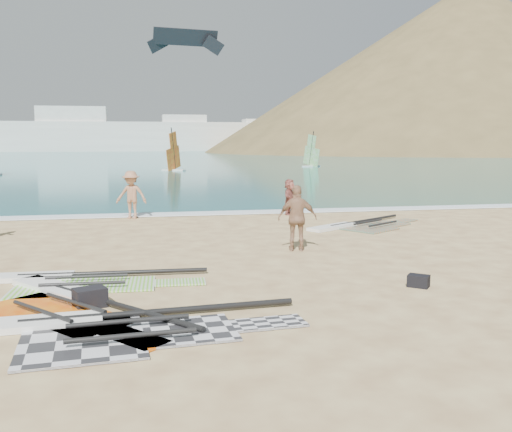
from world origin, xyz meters
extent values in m
plane|color=#DDC681|center=(0.00, 0.00, 0.00)|extent=(300.00, 300.00, 0.00)
cube|color=#0D575D|center=(0.00, 132.00, 0.00)|extent=(300.00, 240.00, 0.06)
cube|color=white|center=(0.00, 12.30, 0.00)|extent=(300.00, 1.20, 0.04)
cube|color=white|center=(-20.00, 150.00, 4.03)|extent=(160.00, 8.00, 8.00)
cube|color=white|center=(-20.00, 150.00, 6.03)|extent=(18.00, 7.00, 12.00)
cube|color=white|center=(10.00, 150.00, 5.03)|extent=(12.00, 7.00, 10.00)
cube|color=white|center=(35.00, 150.00, 4.53)|extent=(16.00, 7.00, 9.00)
cube|color=white|center=(55.00, 150.00, 5.53)|extent=(10.00, 7.00, 11.00)
cone|color=olive|center=(85.00, 130.00, 0.00)|extent=(143.00, 143.00, 45.00)
cube|color=#29282B|center=(-2.89, -3.09, 0.02)|extent=(2.11, 2.31, 0.04)
cube|color=#29282B|center=(-1.17, -2.95, 0.02)|extent=(1.62, 1.52, 0.04)
cube|color=#29282B|center=(0.23, -2.84, 0.02)|extent=(1.34, 0.75, 0.04)
cylinder|color=black|center=(-1.56, -2.01, 0.10)|extent=(4.97, 0.50, 0.12)
cylinder|color=black|center=(-2.17, -2.65, 0.16)|extent=(2.05, 0.25, 0.09)
cylinder|color=black|center=(-2.11, -3.41, 0.16)|extent=(2.05, 0.25, 0.09)
cube|color=white|center=(-3.94, -2.19, 0.06)|extent=(2.64, 0.90, 0.12)
cube|color=#6DCF23|center=(-3.85, 0.50, 0.02)|extent=(1.79, 1.97, 0.04)
cube|color=#6DCF23|center=(-2.33, 0.44, 0.02)|extent=(1.38, 1.29, 0.04)
cube|color=#6DCF23|center=(-1.10, 0.39, 0.02)|extent=(1.16, 0.62, 0.04)
cylinder|color=black|center=(-2.58, 1.30, 0.10)|extent=(4.36, 0.29, 0.10)
cylinder|color=black|center=(-3.17, 0.80, 0.16)|extent=(1.80, 0.15, 0.08)
cylinder|color=black|center=(-3.20, 0.14, 0.16)|extent=(1.80, 0.15, 0.08)
cube|color=white|center=(-4.66, 1.39, 0.06)|extent=(2.30, 0.71, 0.12)
cube|color=#FF5928|center=(6.05, 7.05, 0.02)|extent=(2.43, 2.48, 0.04)
cube|color=#FF5928|center=(7.29, 7.87, 0.02)|extent=(1.76, 1.73, 0.04)
cube|color=#FF5928|center=(8.31, 8.53, 0.02)|extent=(1.24, 1.08, 0.04)
cylinder|color=black|center=(6.60, 8.42, 0.10)|extent=(3.65, 2.44, 0.10)
cylinder|color=black|center=(6.41, 7.68, 0.16)|extent=(1.52, 1.03, 0.07)
cylinder|color=black|center=(6.77, 7.14, 0.16)|extent=(1.52, 1.03, 0.07)
cube|color=white|center=(4.88, 7.29, 0.06)|extent=(2.21, 1.73, 0.12)
cube|color=red|center=(-3.90, -1.02, 0.02)|extent=(2.65, 2.62, 0.04)
cube|color=red|center=(-2.88, -2.23, 0.02)|extent=(1.87, 1.88, 0.04)
cube|color=red|center=(-2.06, -3.21, 0.02)|extent=(1.21, 1.29, 0.04)
cylinder|color=black|center=(-2.39, -1.43, 0.10)|extent=(2.99, 3.54, 0.11)
cylinder|color=black|center=(-3.19, -1.32, 0.16)|extent=(1.26, 1.48, 0.08)
cylinder|color=black|center=(-3.72, -1.77, 0.16)|extent=(1.26, 1.48, 0.08)
cube|color=white|center=(-3.79, 0.23, 0.06)|extent=(2.01, 2.22, 0.12)
cube|color=black|center=(-2.93, -1.12, 0.19)|extent=(0.71, 0.62, 0.38)
cube|color=black|center=(4.05, -0.96, 0.13)|extent=(0.54, 0.53, 0.27)
imported|color=#AB7554|center=(-2.33, 11.50, 0.99)|extent=(1.43, 1.08, 1.97)
imported|color=#A57959|center=(2.53, 3.60, 0.96)|extent=(1.20, 0.69, 1.93)
imported|color=#A0564B|center=(4.35, 11.50, 0.78)|extent=(1.15, 1.46, 1.55)
cube|color=white|center=(1.34, 47.38, 0.10)|extent=(2.48, 1.91, 0.14)
cube|color=red|center=(1.34, 47.38, 1.31)|extent=(1.65, 2.60, 2.69)
cube|color=red|center=(1.34, 47.38, 3.16)|extent=(0.95, 1.48, 1.87)
cylinder|color=black|center=(1.34, 47.38, 2.33)|extent=(0.54, 0.78, 4.27)
cube|color=white|center=(17.92, 53.17, 0.10)|extent=(2.41, 1.62, 0.14)
cube|color=green|center=(17.92, 53.17, 1.24)|extent=(1.28, 2.62, 2.55)
cube|color=green|center=(17.92, 53.17, 2.99)|extent=(0.74, 1.49, 1.77)
cylinder|color=black|center=(17.92, 53.17, 2.21)|extent=(0.43, 0.77, 4.05)
cube|color=black|center=(2.75, 46.76, 13.38)|extent=(6.54, 1.75, 1.58)
cube|color=black|center=(-0.01, 46.36, 12.68)|extent=(2.14, 0.98, 2.00)
cube|color=black|center=(5.50, 47.15, 12.68)|extent=(2.26, 0.83, 2.00)
camera|label=1|loc=(-1.88, -12.28, 3.23)|focal=40.00mm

